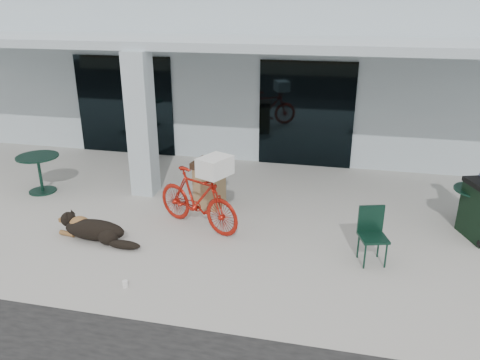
% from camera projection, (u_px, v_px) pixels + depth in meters
% --- Properties ---
extents(ground, '(80.00, 80.00, 0.00)m').
position_uv_depth(ground, '(173.00, 248.00, 8.23)').
color(ground, '#A4A39B').
rests_on(ground, ground).
extents(building, '(22.00, 7.00, 4.50)m').
position_uv_depth(building, '(262.00, 61.00, 15.16)').
color(building, '#B1C2C8').
rests_on(building, ground).
extents(storefront_glass_left, '(2.80, 0.06, 2.70)m').
position_uv_depth(storefront_glass_left, '(125.00, 106.00, 12.94)').
color(storefront_glass_left, black).
rests_on(storefront_glass_left, ground).
extents(storefront_glass_right, '(2.40, 0.06, 2.70)m').
position_uv_depth(storefront_glass_right, '(306.00, 115.00, 11.91)').
color(storefront_glass_right, black).
rests_on(storefront_glass_right, ground).
extents(column, '(0.50, 0.50, 3.12)m').
position_uv_depth(column, '(141.00, 125.00, 10.07)').
color(column, '#B1C2C8').
rests_on(column, ground).
extents(overhang, '(22.00, 2.80, 0.18)m').
position_uv_depth(overhang, '(223.00, 42.00, 10.35)').
color(overhang, '#B1C2C8').
rests_on(overhang, column).
extents(bicycle, '(1.98, 1.30, 1.16)m').
position_uv_depth(bicycle, '(197.00, 199.00, 8.79)').
color(bicycle, '#A6180D').
rests_on(bicycle, ground).
extents(laundry_basket, '(0.63, 0.71, 0.34)m').
position_uv_depth(laundry_basket, '(215.00, 166.00, 8.27)').
color(laundry_basket, white).
rests_on(laundry_basket, bicycle).
extents(dog, '(1.39, 0.67, 0.44)m').
position_uv_depth(dog, '(95.00, 229.00, 8.44)').
color(dog, black).
rests_on(dog, ground).
extents(cup_near_dog, '(0.09, 0.09, 0.11)m').
position_uv_depth(cup_near_dog, '(125.00, 284.00, 7.10)').
color(cup_near_dog, white).
rests_on(cup_near_dog, ground).
extents(cafe_table_near, '(1.13, 1.13, 0.86)m').
position_uv_depth(cafe_table_near, '(40.00, 174.00, 10.50)').
color(cafe_table_near, '#113226').
rests_on(cafe_table_near, ground).
extents(cafe_table_far, '(0.95, 0.95, 0.80)m').
position_uv_depth(cafe_table_far, '(474.00, 209.00, 8.82)').
color(cafe_table_far, '#113226').
rests_on(cafe_table_far, ground).
extents(cafe_chair_far_a, '(0.55, 0.57, 0.95)m').
position_uv_depth(cafe_chair_far_a, '(373.00, 237.00, 7.61)').
color(cafe_chair_far_a, '#113226').
rests_on(cafe_chair_far_a, ground).
extents(trash_receptacle, '(0.67, 0.67, 1.01)m').
position_uv_depth(trash_receptacle, '(209.00, 184.00, 9.74)').
color(trash_receptacle, olive).
rests_on(trash_receptacle, ground).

